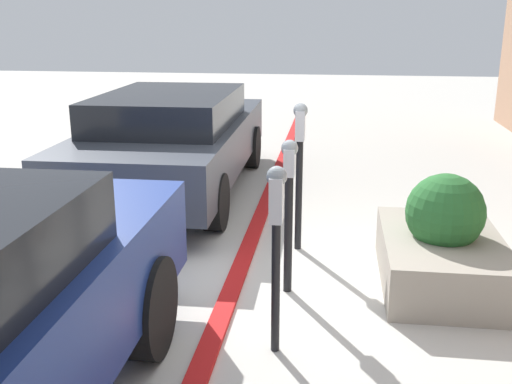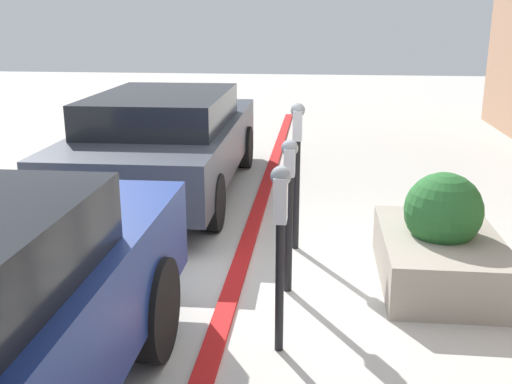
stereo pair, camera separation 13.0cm
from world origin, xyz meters
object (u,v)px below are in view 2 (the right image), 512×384
object	(u,v)px
parking_meter_nearest	(280,224)
parking_meter_middle	(297,153)
parking_meter_second	(289,193)
planter_box	(440,244)
parked_car_middle	(167,139)

from	to	relation	value
parking_meter_nearest	parking_meter_middle	distance (m)	1.99
parking_meter_nearest	parking_meter_second	world-z (taller)	parking_meter_nearest
parking_meter_middle	planter_box	size ratio (longest dim) A/B	0.94
parking_meter_nearest	parking_meter_second	xyz separation A→B (m)	(0.98, -0.01, -0.07)
parking_meter_nearest	parked_car_middle	world-z (taller)	parking_meter_nearest
parking_meter_middle	parked_car_middle	distance (m)	2.61
parking_meter_middle	parking_meter_second	bearing A→B (deg)	178.59
parking_meter_nearest	planter_box	size ratio (longest dim) A/B	0.86
parking_meter_second	parking_meter_middle	xyz separation A→B (m)	(1.01, -0.02, 0.12)
parking_meter_nearest	parking_meter_second	distance (m)	0.98
parking_meter_second	parking_meter_middle	size ratio (longest dim) A/B	0.89
parked_car_middle	planter_box	bearing A→B (deg)	-129.78
parking_meter_middle	parked_car_middle	size ratio (longest dim) A/B	0.32
parking_meter_middle	parked_car_middle	bearing A→B (deg)	43.97
parking_meter_nearest	planter_box	xyz separation A→B (m)	(1.31, -1.35, -0.60)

